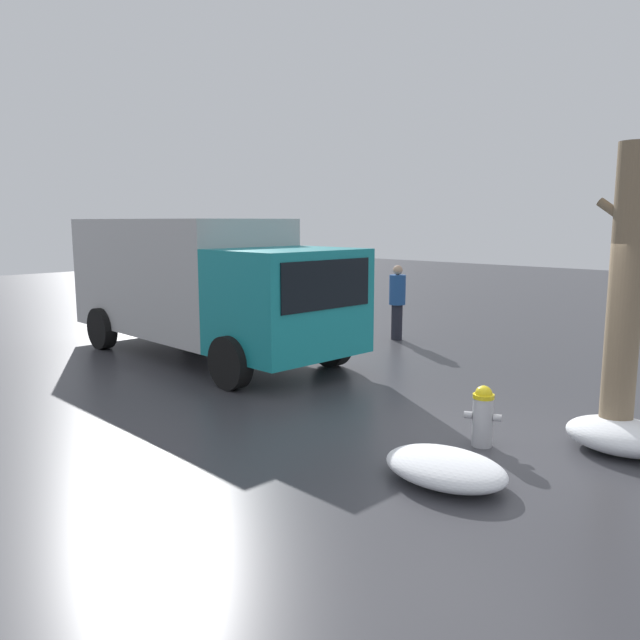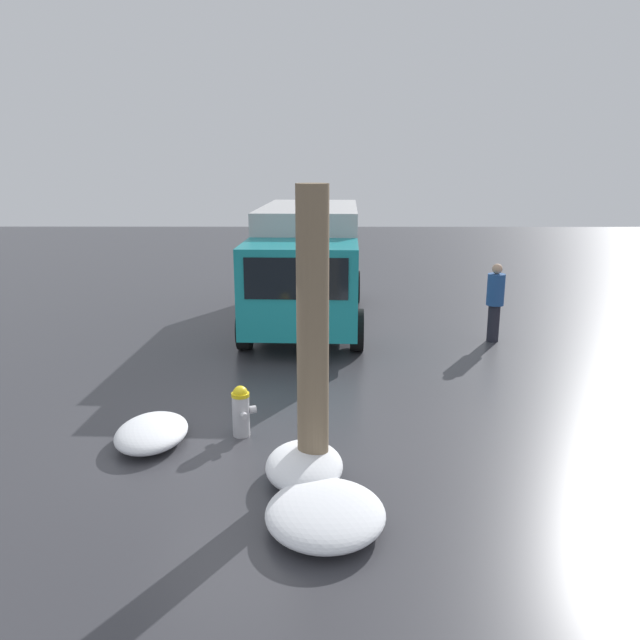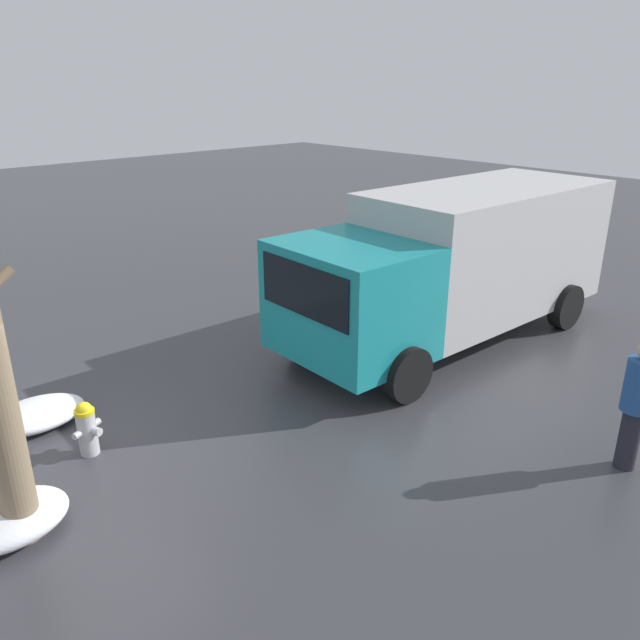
# 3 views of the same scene
# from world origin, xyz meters

# --- Properties ---
(ground_plane) EXTENTS (60.00, 60.00, 0.00)m
(ground_plane) POSITION_xyz_m (0.00, 0.00, 0.00)
(ground_plane) COLOR #38383D
(fire_hydrant) EXTENTS (0.45, 0.36, 0.77)m
(fire_hydrant) POSITION_xyz_m (0.00, -0.00, 0.39)
(fire_hydrant) COLOR #B7B7BC
(fire_hydrant) RESTS_ON ground_plane
(delivery_truck) EXTENTS (7.10, 2.88, 2.80)m
(delivery_truck) POSITION_xyz_m (6.90, -0.82, 1.54)
(delivery_truck) COLOR teal
(delivery_truck) RESTS_ON ground_plane
(pedestrian) EXTENTS (0.38, 0.38, 1.75)m
(pedestrian) POSITION_xyz_m (4.97, -4.98, 0.95)
(pedestrian) COLOR #23232D
(pedestrian) RESTS_ON ground_plane
(snow_pile_by_hydrant) EXTENTS (1.28, 0.97, 0.40)m
(snow_pile_by_hydrant) POSITION_xyz_m (-1.32, -0.96, 0.20)
(snow_pile_by_hydrant) COLOR white
(snow_pile_by_hydrant) RESTS_ON ground_plane
(snow_pile_curbside) EXTENTS (1.38, 1.00, 0.31)m
(snow_pile_curbside) POSITION_xyz_m (-0.25, 1.25, 0.16)
(snow_pile_curbside) COLOR white
(snow_pile_curbside) RESTS_ON ground_plane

